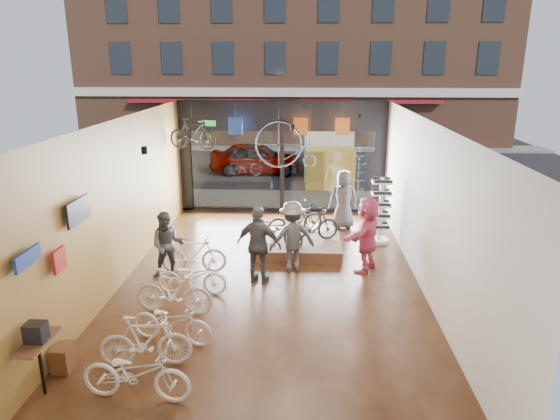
# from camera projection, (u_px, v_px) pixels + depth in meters

# --- Properties ---
(ground_plane) EXTENTS (7.00, 12.00, 0.04)m
(ground_plane) POSITION_uv_depth(u_px,v_px,m) (271.00, 284.00, 11.82)
(ground_plane) COLOR black
(ground_plane) RESTS_ON ground
(ceiling) EXTENTS (7.00, 12.00, 0.04)m
(ceiling) POSITION_uv_depth(u_px,v_px,m) (270.00, 121.00, 10.71)
(ceiling) COLOR black
(ceiling) RESTS_ON ground
(wall_left) EXTENTS (0.04, 12.00, 3.80)m
(wall_left) POSITION_uv_depth(u_px,v_px,m) (117.00, 204.00, 11.43)
(wall_left) COLOR olive
(wall_left) RESTS_ON ground
(wall_right) EXTENTS (0.04, 12.00, 3.80)m
(wall_right) POSITION_uv_depth(u_px,v_px,m) (428.00, 208.00, 11.10)
(wall_right) COLOR beige
(wall_right) RESTS_ON ground
(wall_back) EXTENTS (7.00, 0.04, 3.80)m
(wall_back) POSITION_uv_depth(u_px,v_px,m) (233.00, 358.00, 5.50)
(wall_back) COLOR beige
(wall_back) RESTS_ON ground
(storefront) EXTENTS (7.00, 0.26, 3.80)m
(storefront) POSITION_uv_depth(u_px,v_px,m) (282.00, 157.00, 17.00)
(storefront) COLOR black
(storefront) RESTS_ON ground
(exit_sign) EXTENTS (0.35, 0.06, 0.18)m
(exit_sign) POSITION_uv_depth(u_px,v_px,m) (210.00, 123.00, 16.67)
(exit_sign) COLOR #198C26
(exit_sign) RESTS_ON storefront
(street_road) EXTENTS (30.00, 18.00, 0.02)m
(street_road) POSITION_uv_depth(u_px,v_px,m) (290.00, 161.00, 26.16)
(street_road) COLOR black
(street_road) RESTS_ON ground
(sidewalk_near) EXTENTS (30.00, 2.40, 0.12)m
(sidewalk_near) POSITION_uv_depth(u_px,v_px,m) (284.00, 200.00, 18.68)
(sidewalk_near) COLOR slate
(sidewalk_near) RESTS_ON ground
(sidewalk_far) EXTENTS (30.00, 2.00, 0.12)m
(sidewalk_far) POSITION_uv_depth(u_px,v_px,m) (292.00, 147.00, 29.97)
(sidewalk_far) COLOR slate
(sidewalk_far) RESTS_ON ground
(opposite_building) EXTENTS (26.00, 5.00, 14.00)m
(opposite_building) POSITION_uv_depth(u_px,v_px,m) (294.00, 27.00, 30.37)
(opposite_building) COLOR brown
(opposite_building) RESTS_ON ground
(street_car) EXTENTS (4.26, 1.72, 1.45)m
(street_car) POSITION_uv_depth(u_px,v_px,m) (256.00, 158.00, 23.15)
(street_car) COLOR gray
(street_car) RESTS_ON street_road
(box_truck) EXTENTS (2.05, 6.15, 2.42)m
(box_truck) POSITION_uv_depth(u_px,v_px,m) (328.00, 152.00, 21.90)
(box_truck) COLOR silver
(box_truck) RESTS_ON street_road
(floor_bike_0) EXTENTS (1.78, 0.74, 0.91)m
(floor_bike_0) POSITION_uv_depth(u_px,v_px,m) (136.00, 373.00, 7.65)
(floor_bike_0) COLOR beige
(floor_bike_0) RESTS_ON ground_plane
(floor_bike_1) EXTENTS (1.62, 0.62, 0.95)m
(floor_bike_1) POSITION_uv_depth(u_px,v_px,m) (145.00, 341.00, 8.49)
(floor_bike_1) COLOR beige
(floor_bike_1) RESTS_ON ground_plane
(floor_bike_2) EXTENTS (1.69, 0.90, 0.84)m
(floor_bike_2) POSITION_uv_depth(u_px,v_px,m) (172.00, 322.00, 9.22)
(floor_bike_2) COLOR beige
(floor_bike_2) RESTS_ON ground_plane
(floor_bike_3) EXTENTS (1.69, 0.65, 0.99)m
(floor_bike_3) POSITION_uv_depth(u_px,v_px,m) (174.00, 292.00, 10.26)
(floor_bike_3) COLOR beige
(floor_bike_3) RESTS_ON ground_plane
(floor_bike_4) EXTENTS (1.58, 0.60, 0.82)m
(floor_bike_4) POSITION_uv_depth(u_px,v_px,m) (192.00, 277.00, 11.17)
(floor_bike_4) COLOR beige
(floor_bike_4) RESTS_ON ground_plane
(floor_bike_5) EXTENTS (1.63, 0.60, 0.96)m
(floor_bike_5) POSITION_uv_depth(u_px,v_px,m) (194.00, 254.00, 12.27)
(floor_bike_5) COLOR beige
(floor_bike_5) RESTS_ON ground_plane
(display_platform) EXTENTS (2.40, 1.80, 0.30)m
(display_platform) POSITION_uv_depth(u_px,v_px,m) (297.00, 246.00, 13.76)
(display_platform) COLOR brown
(display_platform) RESTS_ON ground_plane
(display_bike_left) EXTENTS (1.80, 1.37, 0.91)m
(display_bike_left) POSITION_uv_depth(u_px,v_px,m) (275.00, 229.00, 13.26)
(display_bike_left) COLOR black
(display_bike_left) RESTS_ON display_platform
(display_bike_mid) EXTENTS (1.61, 0.96, 0.94)m
(display_bike_mid) POSITION_uv_depth(u_px,v_px,m) (312.00, 225.00, 13.56)
(display_bike_mid) COLOR black
(display_bike_mid) RESTS_ON display_platform
(display_bike_right) EXTENTS (1.83, 1.43, 0.92)m
(display_bike_right) POSITION_uv_depth(u_px,v_px,m) (295.00, 219.00, 14.05)
(display_bike_right) COLOR black
(display_bike_right) RESTS_ON display_platform
(customer_1) EXTENTS (0.89, 0.75, 1.65)m
(customer_1) POSITION_uv_depth(u_px,v_px,m) (168.00, 245.00, 11.93)
(customer_1) COLOR #3F3F44
(customer_1) RESTS_ON ground_plane
(customer_2) EXTENTS (1.18, 0.73, 1.87)m
(customer_2) POSITION_uv_depth(u_px,v_px,m) (259.00, 245.00, 11.62)
(customer_2) COLOR #3F3F44
(customer_2) RESTS_ON ground_plane
(customer_3) EXTENTS (1.31, 1.00, 1.79)m
(customer_3) POSITION_uv_depth(u_px,v_px,m) (292.00, 237.00, 12.27)
(customer_3) COLOR #3F3F44
(customer_3) RESTS_ON ground_plane
(customer_4) EXTENTS (0.95, 0.66, 1.85)m
(customer_4) POSITION_uv_depth(u_px,v_px,m) (343.00, 199.00, 15.47)
(customer_4) COLOR #3F3F44
(customer_4) RESTS_ON ground_plane
(customer_5) EXTENTS (1.33, 1.81, 1.89)m
(customer_5) POSITION_uv_depth(u_px,v_px,m) (367.00, 234.00, 12.31)
(customer_5) COLOR #CC4C72
(customer_5) RESTS_ON ground_plane
(sunglasses_rack) EXTENTS (0.57, 0.48, 1.92)m
(sunglasses_rack) POSITION_uv_depth(u_px,v_px,m) (380.00, 211.00, 14.21)
(sunglasses_rack) COLOR white
(sunglasses_rack) RESTS_ON ground_plane
(wall_merch) EXTENTS (0.40, 2.40, 2.60)m
(wall_merch) POSITION_uv_depth(u_px,v_px,m) (52.00, 297.00, 8.25)
(wall_merch) COLOR navy
(wall_merch) RESTS_ON wall_left
(penny_farthing) EXTENTS (1.84, 0.06, 1.47)m
(penny_farthing) POSITION_uv_depth(u_px,v_px,m) (289.00, 146.00, 15.56)
(penny_farthing) COLOR black
(penny_farthing) RESTS_ON ceiling
(hung_bike) EXTENTS (1.64, 0.90, 0.95)m
(hung_bike) POSITION_uv_depth(u_px,v_px,m) (192.00, 134.00, 15.11)
(hung_bike) COLOR black
(hung_bike) RESTS_ON ceiling
(jersey_left) EXTENTS (0.45, 0.03, 0.55)m
(jersey_left) POSITION_uv_depth(u_px,v_px,m) (235.00, 126.00, 15.98)
(jersey_left) COLOR #1E3F99
(jersey_left) RESTS_ON ceiling
(jersey_mid) EXTENTS (0.45, 0.03, 0.55)m
(jersey_mid) POSITION_uv_depth(u_px,v_px,m) (301.00, 126.00, 15.88)
(jersey_mid) COLOR #CC5919
(jersey_mid) RESTS_ON ceiling
(jersey_right) EXTENTS (0.45, 0.03, 0.55)m
(jersey_right) POSITION_uv_depth(u_px,v_px,m) (342.00, 127.00, 15.82)
(jersey_right) COLOR #CC5919
(jersey_right) RESTS_ON ceiling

